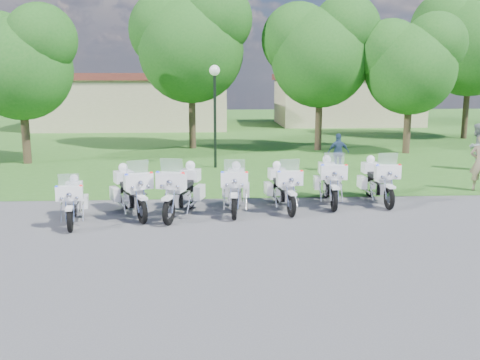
{
  "coord_description": "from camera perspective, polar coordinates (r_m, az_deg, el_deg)",
  "views": [
    {
      "loc": [
        -0.25,
        -13.59,
        3.8
      ],
      "look_at": [
        0.61,
        1.2,
        0.95
      ],
      "focal_mm": 40.0,
      "sensor_mm": 36.0,
      "label": 1
    }
  ],
  "objects": [
    {
      "name": "motorcycle_0",
      "position": [
        14.77,
        -17.42,
        -2.11
      ],
      "size": [
        0.91,
        2.15,
        1.45
      ],
      "rotation": [
        0.0,
        0.0,
        3.29
      ],
      "color": "black",
      "rests_on": "ground"
    },
    {
      "name": "tree_2",
      "position": [
        28.61,
        8.48,
        13.7
      ],
      "size": [
        5.97,
        5.09,
        7.96
      ],
      "color": "#38281C",
      "rests_on": "ground"
    },
    {
      "name": "building_west",
      "position": [
        42.02,
        -11.3,
        8.31
      ],
      "size": [
        14.56,
        8.32,
        4.1
      ],
      "color": "tan",
      "rests_on": "ground"
    },
    {
      "name": "bystander_b",
      "position": [
        24.26,
        23.92,
        3.24
      ],
      "size": [
        1.19,
        1.13,
        1.93
      ],
      "primitive_type": "imported",
      "rotation": [
        0.0,
        0.0,
        -2.55
      ],
      "color": "gray",
      "rests_on": "ground"
    },
    {
      "name": "building_east",
      "position": [
        45.05,
        11.27,
        8.47
      ],
      "size": [
        11.44,
        7.28,
        4.1
      ],
      "color": "tan",
      "rests_on": "ground"
    },
    {
      "name": "lamp_post",
      "position": [
        22.61,
        -2.71,
        9.46
      ],
      "size": [
        0.44,
        0.44,
        4.31
      ],
      "color": "black",
      "rests_on": "ground"
    },
    {
      "name": "motorcycle_4",
      "position": [
        15.67,
        4.57,
        -0.68
      ],
      "size": [
        0.94,
        2.36,
        1.59
      ],
      "rotation": [
        0.0,
        0.0,
        3.26
      ],
      "color": "black",
      "rests_on": "ground"
    },
    {
      "name": "motorcycle_6",
      "position": [
        17.02,
        14.49,
        -0.0
      ],
      "size": [
        0.83,
        2.45,
        1.64
      ],
      "rotation": [
        0.0,
        0.0,
        3.17
      ],
      "color": "black",
      "rests_on": "ground"
    },
    {
      "name": "grass_lawn",
      "position": [
        40.77,
        -2.97,
        5.52
      ],
      "size": [
        100.0,
        48.0,
        0.01
      ],
      "primitive_type": "cube",
      "color": "#306720",
      "rests_on": "ground"
    },
    {
      "name": "tree_3",
      "position": [
        28.38,
        17.68,
        12.0
      ],
      "size": [
        5.22,
        4.45,
        6.96
      ],
      "color": "#38281C",
      "rests_on": "ground"
    },
    {
      "name": "tree_0",
      "position": [
        25.63,
        -22.48,
        11.83
      ],
      "size": [
        5.2,
        4.44,
        6.93
      ],
      "color": "#38281C",
      "rests_on": "ground"
    },
    {
      "name": "motorcycle_3",
      "position": [
        15.34,
        -0.49,
        -0.84
      ],
      "size": [
        0.9,
        2.42,
        1.63
      ],
      "rotation": [
        0.0,
        0.0,
        3.06
      ],
      "color": "black",
      "rests_on": "ground"
    },
    {
      "name": "motorcycle_2",
      "position": [
        14.96,
        -6.23,
        -1.05
      ],
      "size": [
        1.29,
        2.51,
        1.73
      ],
      "rotation": [
        0.0,
        0.0,
        2.86
      ],
      "color": "black",
      "rests_on": "ground"
    },
    {
      "name": "motorcycle_1",
      "position": [
        15.19,
        -11.55,
        -1.12
      ],
      "size": [
        1.43,
        2.33,
        1.66
      ],
      "rotation": [
        0.0,
        0.0,
        3.55
      ],
      "color": "black",
      "rests_on": "ground"
    },
    {
      "name": "motorcycle_5",
      "position": [
        16.53,
        9.54,
        -0.07
      ],
      "size": [
        0.94,
        2.5,
        1.68
      ],
      "rotation": [
        0.0,
        0.0,
        3.06
      ],
      "color": "black",
      "rests_on": "ground"
    },
    {
      "name": "tree_1",
      "position": [
        29.16,
        -5.36,
        14.67
      ],
      "size": [
        6.52,
        5.56,
        8.69
      ],
      "color": "#38281C",
      "rests_on": "ground"
    },
    {
      "name": "bystander_c",
      "position": [
        22.13,
        10.44,
        2.86
      ],
      "size": [
        0.96,
        0.5,
        1.56
      ],
      "primitive_type": "imported",
      "rotation": [
        0.0,
        0.0,
        3.27
      ],
      "color": "navy",
      "rests_on": "ground"
    },
    {
      "name": "tree_4",
      "position": [
        36.67,
        23.35,
        13.84
      ],
      "size": [
        7.08,
        6.04,
        9.44
      ],
      "color": "#38281C",
      "rests_on": "ground"
    },
    {
      "name": "ground",
      "position": [
        14.11,
        -2.19,
        -4.74
      ],
      "size": [
        100.0,
        100.0,
        0.0
      ],
      "primitive_type": "plane",
      "color": "#4E4E52",
      "rests_on": "ground"
    }
  ]
}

